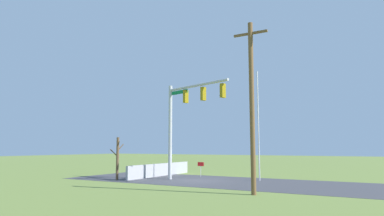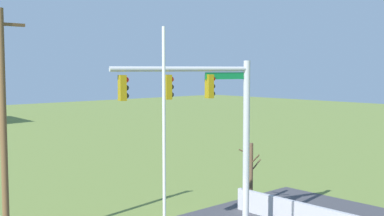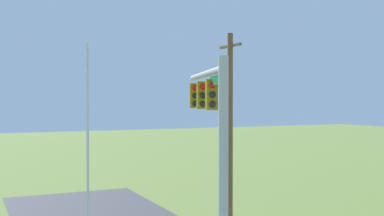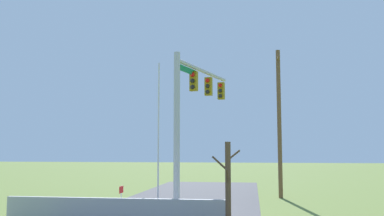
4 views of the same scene
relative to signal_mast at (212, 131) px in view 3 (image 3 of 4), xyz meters
name	(u,v)px [view 3 (image 3 of 4)]	position (x,y,z in m)	size (l,w,h in m)	color
signal_mast	(212,131)	(0.00, 0.00, 0.00)	(5.82, 1.96, 7.28)	#B2B5BA
flagpole	(88,152)	(-4.78, -2.77, -1.01)	(0.10, 0.10, 8.20)	silver
utility_pole	(230,127)	(-6.77, 4.48, -0.33)	(1.90, 0.26, 9.22)	brown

